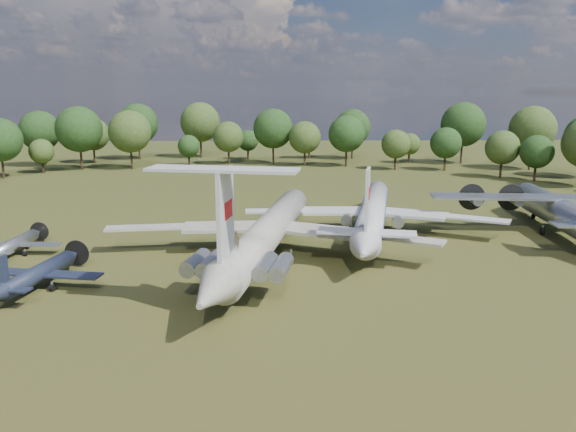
{
  "coord_description": "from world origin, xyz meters",
  "views": [
    {
      "loc": [
        5.67,
        -61.45,
        17.69
      ],
      "look_at": [
        7.43,
        -3.96,
        5.0
      ],
      "focal_mm": 35.0,
      "sensor_mm": 36.0,
      "label": 1
    }
  ],
  "objects_px": {
    "il62_airliner": "(268,237)",
    "an12_transport": "(559,216)",
    "person_on_il62": "(236,240)",
    "tu104_jet": "(373,217)",
    "small_prop_west": "(39,277)",
    "small_prop_northwest": "(15,247)"
  },
  "relations": [
    {
      "from": "il62_airliner",
      "to": "an12_transport",
      "type": "bearing_deg",
      "value": 26.51
    },
    {
      "from": "an12_transport",
      "to": "person_on_il62",
      "type": "bearing_deg",
      "value": -144.46
    },
    {
      "from": "tu104_jet",
      "to": "small_prop_west",
      "type": "xyz_separation_m",
      "value": [
        -34.22,
        -19.64,
        -1.06
      ]
    },
    {
      "from": "an12_transport",
      "to": "small_prop_northwest",
      "type": "distance_m",
      "value": 65.59
    },
    {
      "from": "tu104_jet",
      "to": "small_prop_northwest",
      "type": "bearing_deg",
      "value": -155.78
    },
    {
      "from": "tu104_jet",
      "to": "person_on_il62",
      "type": "distance_m",
      "value": 28.47
    },
    {
      "from": "tu104_jet",
      "to": "small_prop_northwest",
      "type": "relative_size",
      "value": 3.32
    },
    {
      "from": "tu104_jet",
      "to": "an12_transport",
      "type": "relative_size",
      "value": 1.24
    },
    {
      "from": "small_prop_west",
      "to": "person_on_il62",
      "type": "distance_m",
      "value": 19.24
    },
    {
      "from": "tu104_jet",
      "to": "person_on_il62",
      "type": "xyz_separation_m",
      "value": [
        -15.87,
        -23.4,
        3.32
      ]
    },
    {
      "from": "il62_airliner",
      "to": "small_prop_northwest",
      "type": "distance_m",
      "value": 28.23
    },
    {
      "from": "tu104_jet",
      "to": "small_prop_northwest",
      "type": "distance_m",
      "value": 42.19
    },
    {
      "from": "small_prop_west",
      "to": "tu104_jet",
      "type": "bearing_deg",
      "value": 40.25
    },
    {
      "from": "an12_transport",
      "to": "small_prop_northwest",
      "type": "bearing_deg",
      "value": -167.52
    },
    {
      "from": "small_prop_northwest",
      "to": "person_on_il62",
      "type": "bearing_deg",
      "value": -26.56
    },
    {
      "from": "an12_transport",
      "to": "small_prop_west",
      "type": "relative_size",
      "value": 2.29
    },
    {
      "from": "il62_airliner",
      "to": "tu104_jet",
      "type": "xyz_separation_m",
      "value": [
        13.2,
        10.41,
        -0.17
      ]
    },
    {
      "from": "il62_airliner",
      "to": "tu104_jet",
      "type": "distance_m",
      "value": 16.81
    },
    {
      "from": "an12_transport",
      "to": "small_prop_west",
      "type": "distance_m",
      "value": 61.07
    },
    {
      "from": "small_prop_west",
      "to": "small_prop_northwest",
      "type": "height_order",
      "value": "small_prop_west"
    },
    {
      "from": "il62_airliner",
      "to": "small_prop_west",
      "type": "relative_size",
      "value": 3.11
    },
    {
      "from": "il62_airliner",
      "to": "an12_transport",
      "type": "relative_size",
      "value": 1.36
    }
  ]
}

